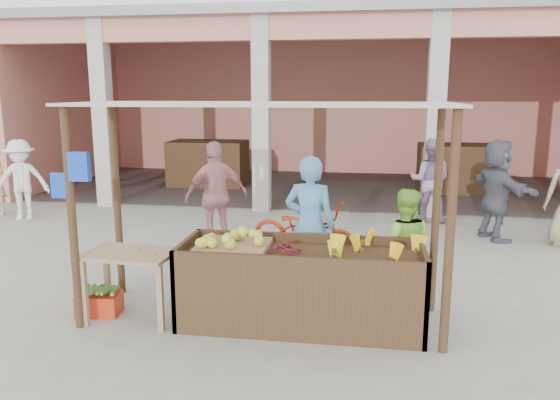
% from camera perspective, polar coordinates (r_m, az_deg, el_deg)
% --- Properties ---
extents(ground, '(60.00, 60.00, 0.00)m').
position_cam_1_polar(ground, '(6.21, -2.52, -12.46)').
color(ground, gray).
rests_on(ground, ground).
extents(market_building, '(14.40, 6.40, 4.20)m').
position_cam_1_polar(market_building, '(14.54, 4.68, 12.06)').
color(market_building, tan).
rests_on(market_building, ground).
extents(fruit_stall, '(2.60, 0.95, 0.80)m').
position_cam_1_polar(fruit_stall, '(5.99, 2.21, -9.26)').
color(fruit_stall, '#4F311F').
rests_on(fruit_stall, ground).
extents(stall_awning, '(4.09, 1.35, 2.39)m').
position_cam_1_polar(stall_awning, '(5.77, -2.71, 6.08)').
color(stall_awning, '#4F311F').
rests_on(stall_awning, ground).
extents(banana_heap, '(0.98, 0.54, 0.18)m').
position_cam_1_polar(banana_heap, '(5.82, 9.73, -4.93)').
color(banana_heap, yellow).
rests_on(banana_heap, fruit_stall).
extents(melon_tray, '(0.77, 0.67, 0.20)m').
position_cam_1_polar(melon_tray, '(6.01, -4.91, -4.23)').
color(melon_tray, '#A37754').
rests_on(melon_tray, fruit_stall).
extents(berry_heap, '(0.39, 0.32, 0.13)m').
position_cam_1_polar(berry_heap, '(5.80, 0.58, -5.10)').
color(berry_heap, maroon).
rests_on(berry_heap, fruit_stall).
extents(side_table, '(1.00, 0.70, 0.77)m').
position_cam_1_polar(side_table, '(6.26, -15.30, -6.45)').
color(side_table, '#A28261').
rests_on(side_table, ground).
extents(papaya_pile, '(0.73, 0.42, 0.21)m').
position_cam_1_polar(papaya_pile, '(6.19, -15.42, -4.32)').
color(papaya_pile, '#488C2D').
rests_on(papaya_pile, side_table).
extents(red_crate, '(0.50, 0.38, 0.24)m').
position_cam_1_polar(red_crate, '(6.66, -18.36, -10.24)').
color(red_crate, red).
rests_on(red_crate, ground).
extents(plantain_bundle, '(0.38, 0.27, 0.08)m').
position_cam_1_polar(plantain_bundle, '(6.61, -18.44, -8.95)').
color(plantain_bundle, '#48802E').
rests_on(plantain_bundle, red_crate).
extents(produce_sacks, '(0.71, 0.66, 0.54)m').
position_cam_1_polar(produce_sacks, '(11.30, 16.60, -0.56)').
color(produce_sacks, maroon).
rests_on(produce_sacks, ground).
extents(vendor_blue, '(0.75, 0.59, 1.86)m').
position_cam_1_polar(vendor_blue, '(6.76, 3.14, -2.18)').
color(vendor_blue, '#54A0DB').
rests_on(vendor_blue, ground).
extents(vendor_green, '(0.73, 0.45, 1.48)m').
position_cam_1_polar(vendor_green, '(6.57, 12.78, -4.56)').
color(vendor_green, '#8FDD49').
rests_on(vendor_green, ground).
extents(motorcycle, '(1.29, 1.96, 0.97)m').
position_cam_1_polar(motorcycle, '(8.00, 2.59, -3.31)').
color(motorcycle, '#A42A11').
rests_on(motorcycle, ground).
extents(shopper_a, '(1.22, 0.96, 1.70)m').
position_cam_1_polar(shopper_a, '(11.88, -25.44, 2.23)').
color(shopper_a, white).
rests_on(shopper_a, ground).
extents(shopper_b, '(1.23, 1.07, 1.85)m').
position_cam_1_polar(shopper_b, '(8.68, -6.66, 0.78)').
color(shopper_b, '#C27E84').
rests_on(shopper_b, ground).
extents(shopper_d, '(1.24, 1.81, 1.81)m').
position_cam_1_polar(shopper_d, '(9.92, 21.73, 1.25)').
color(shopper_d, '#545563').
rests_on(shopper_d, ground).
extents(shopper_f, '(0.94, 0.66, 1.77)m').
position_cam_1_polar(shopper_f, '(10.92, 15.42, 2.38)').
color(shopper_f, '#9778A3').
rests_on(shopper_f, ground).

